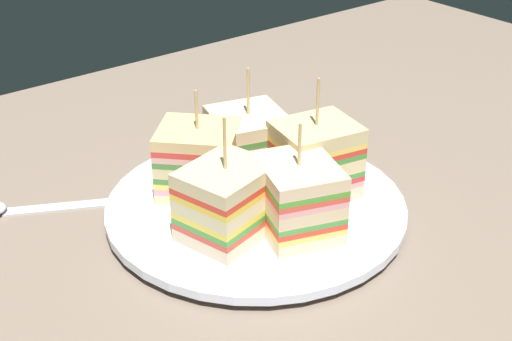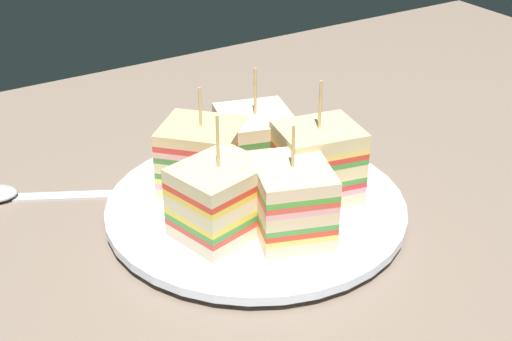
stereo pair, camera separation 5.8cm
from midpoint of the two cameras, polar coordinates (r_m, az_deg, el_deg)
ground_plane at (r=60.46cm, az=-2.74°, el=-4.44°), size 124.39×76.53×1.80cm
plate at (r=59.53cm, az=-2.78°, el=-3.05°), size 24.75×24.75×1.36cm
sandwich_wedge_0 at (r=59.08cm, az=1.90°, el=0.80°), size 7.40×6.51×10.29cm
sandwich_wedge_1 at (r=62.32cm, az=-3.23°, el=2.04°), size 7.59×7.89×9.78cm
sandwich_wedge_2 at (r=59.93cm, az=-7.30°, el=0.75°), size 8.56×8.58×9.15cm
sandwich_wedge_3 at (r=53.99cm, az=-5.42°, el=-2.58°), size 7.64×6.83×9.85cm
sandwich_wedge_4 at (r=54.05cm, az=-0.04°, el=-2.40°), size 7.28×7.92×9.09cm
chip_pile at (r=58.91cm, az=-2.81°, el=-1.63°), size 6.70×5.42×2.04cm
salad_garnish at (r=64.43cm, az=2.15°, el=0.81°), size 5.89×6.36×1.35cm
spoon at (r=64.80cm, az=-22.07°, el=-2.92°), size 12.89×7.95×1.00cm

